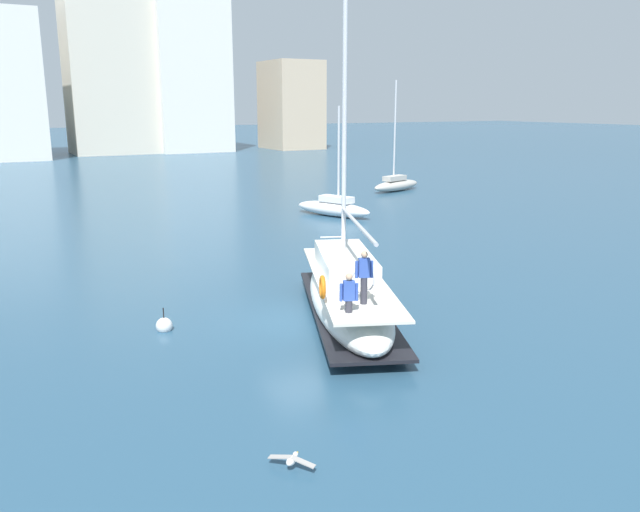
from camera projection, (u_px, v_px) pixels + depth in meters
name	position (u px, v px, depth m)	size (l,w,h in m)	color
ground_plane	(302.00, 321.00, 21.38)	(400.00, 400.00, 0.00)	#284C66
main_sailboat	(348.00, 293.00, 21.42)	(5.82, 9.80, 14.04)	white
moored_sloop_far	(396.00, 184.00, 53.46)	(5.76, 2.96, 9.04)	#B7B2A8
moored_catamaran	(333.00, 207.00, 41.45)	(3.54, 5.81, 7.04)	white
seagull	(292.00, 460.00, 12.68)	(0.75, 0.86, 0.17)	silver
mooring_buoy	(164.00, 326.00, 20.49)	(0.53, 0.53, 0.87)	silver
waterfront_buildings	(4.00, 72.00, 85.45)	(82.45, 17.32, 26.13)	#B2B7BC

